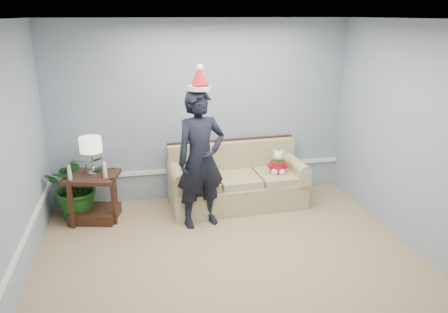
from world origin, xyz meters
TOP-DOWN VIEW (x-y plane):
  - room_shell at (0.00, 0.00)m, footprint 4.54×5.04m
  - wainscot_trim at (-1.18, 1.18)m, footprint 4.49×4.99m
  - sofa at (0.44, 2.08)m, footprint 2.01×0.93m
  - side_table at (-1.62, 1.98)m, footprint 0.80×0.72m
  - table_lamp at (-1.59, 2.00)m, footprint 0.30×0.30m
  - candle_pair at (-1.65, 1.84)m, footprint 0.50×0.05m
  - houseplant at (-1.83, 2.14)m, footprint 0.96×0.87m
  - man at (-0.18, 1.53)m, footprint 0.76×0.59m
  - santa_hat at (-0.18, 1.55)m, footprint 0.34×0.37m
  - teddy_bear at (1.05, 1.97)m, footprint 0.27×0.28m

SIDE VIEW (x-z plane):
  - side_table at x=-1.62m, z-range -0.07..0.59m
  - sofa at x=0.44m, z-range -0.13..0.79m
  - wainscot_trim at x=-1.18m, z-range 0.42..0.48m
  - houseplant at x=-1.83m, z-range 0.00..0.94m
  - teddy_bear at x=1.05m, z-range 0.43..0.80m
  - candle_pair at x=-1.65m, z-range 0.65..0.86m
  - man at x=-0.18m, z-range 0.00..1.85m
  - table_lamp at x=-1.59m, z-range 0.80..1.32m
  - room_shell at x=0.00m, z-range -0.02..2.72m
  - santa_hat at x=-0.18m, z-range 1.81..2.16m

